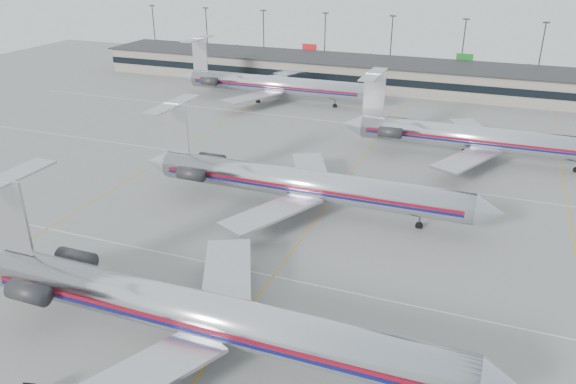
% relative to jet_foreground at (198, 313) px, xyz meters
% --- Properties ---
extents(ground, '(260.00, 260.00, 0.00)m').
position_rel_jet_foreground_xyz_m(ground, '(1.45, 2.95, -3.81)').
color(ground, gray).
rests_on(ground, ground).
extents(apron_markings, '(160.00, 0.15, 0.02)m').
position_rel_jet_foreground_xyz_m(apron_markings, '(1.45, 12.95, -3.80)').
color(apron_markings, silver).
rests_on(apron_markings, ground).
extents(terminal, '(162.00, 17.00, 6.25)m').
position_rel_jet_foreground_xyz_m(terminal, '(1.45, 100.93, -0.65)').
color(terminal, gray).
rests_on(terminal, ground).
extents(light_mast_row, '(163.60, 0.40, 15.28)m').
position_rel_jet_foreground_xyz_m(light_mast_row, '(1.45, 114.95, 4.77)').
color(light_mast_row, '#38383D').
rests_on(light_mast_row, ground).
extents(jet_foreground, '(50.15, 29.53, 13.13)m').
position_rel_jet_foreground_xyz_m(jet_foreground, '(0.00, 0.00, 0.00)').
color(jet_foreground, silver).
rests_on(jet_foreground, ground).
extents(jet_second_row, '(48.23, 28.40, 12.62)m').
position_rel_jet_foreground_xyz_m(jet_second_row, '(-1.50, 29.45, -0.15)').
color(jet_second_row, silver).
rests_on(jet_second_row, ground).
extents(jet_third_row, '(46.82, 28.80, 12.80)m').
position_rel_jet_foreground_xyz_m(jet_third_row, '(18.76, 56.64, -0.09)').
color(jet_third_row, silver).
rests_on(jet_third_row, ground).
extents(jet_back_row, '(47.00, 28.91, 12.85)m').
position_rel_jet_foreground_xyz_m(jet_back_row, '(-26.33, 79.00, -0.08)').
color(jet_back_row, silver).
rests_on(jet_back_row, ground).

